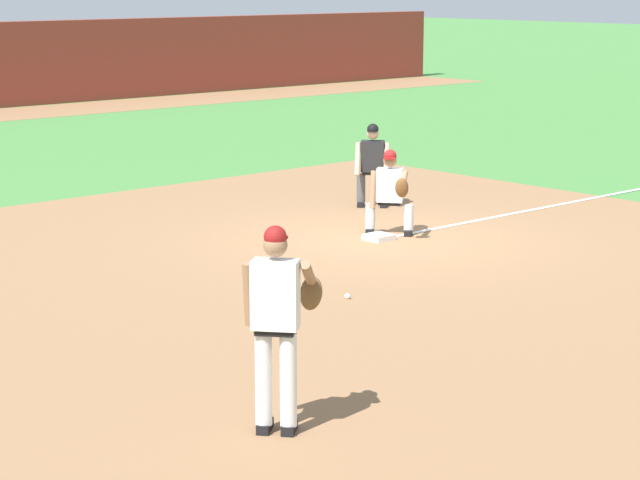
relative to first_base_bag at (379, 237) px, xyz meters
name	(u,v)px	position (x,y,z in m)	size (l,w,h in m)	color
ground_plane	(379,240)	(0.00, 0.00, -0.04)	(160.00, 160.00, 0.00)	#47843D
infield_dirt_patch	(341,310)	(-3.23, -2.63, -0.04)	(18.00, 18.00, 0.01)	#936B47
foul_line_stripe	(638,189)	(6.86, 0.00, -0.04)	(13.72, 0.10, 0.00)	white
first_base_bag	(379,237)	(0.00, 0.00, 0.00)	(0.38, 0.38, 0.09)	white
baseball	(347,296)	(-2.80, -2.28, -0.01)	(0.07, 0.07, 0.07)	white
pitcher	(278,316)	(-6.42, -5.26, 1.01)	(0.85, 0.57, 1.86)	black
first_baseman	(391,189)	(0.38, 0.13, 0.69)	(0.78, 1.07, 1.34)	black
umpire	(373,162)	(1.90, 2.08, 0.75)	(0.66, 0.68, 1.46)	black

